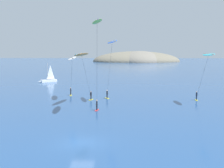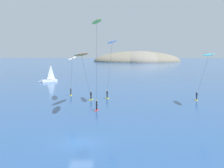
{
  "view_description": "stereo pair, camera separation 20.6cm",
  "coord_description": "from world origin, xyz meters",
  "px_view_note": "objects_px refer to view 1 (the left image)",
  "views": [
    {
      "loc": [
        4.43,
        -28.18,
        9.65
      ],
      "look_at": [
        2.05,
        24.78,
        3.18
      ],
      "focal_mm": 45.0,
      "sensor_mm": 36.0,
      "label": 1
    },
    {
      "loc": [
        4.64,
        -28.17,
        9.65
      ],
      "look_at": [
        2.05,
        24.78,
        3.18
      ],
      "focal_mm": 45.0,
      "sensor_mm": 36.0,
      "label": 2
    }
  ],
  "objects_px": {
    "sailboat_near": "(48,80)",
    "kitesurfer_white": "(72,61)",
    "kitesurfer_lime": "(97,28)",
    "kitesurfer_cyan": "(207,59)",
    "kitesurfer_orange": "(82,58)",
    "kitesurfer_blue": "(112,46)"
  },
  "relations": [
    {
      "from": "kitesurfer_lime",
      "to": "kitesurfer_cyan",
      "type": "bearing_deg",
      "value": 24.78
    },
    {
      "from": "kitesurfer_orange",
      "to": "kitesurfer_white",
      "type": "xyz_separation_m",
      "value": [
        -2.77,
        5.11,
        -0.76
      ]
    },
    {
      "from": "kitesurfer_blue",
      "to": "kitesurfer_cyan",
      "type": "distance_m",
      "value": 16.83
    },
    {
      "from": "kitesurfer_cyan",
      "to": "kitesurfer_orange",
      "type": "bearing_deg",
      "value": -178.42
    },
    {
      "from": "kitesurfer_blue",
      "to": "kitesurfer_white",
      "type": "xyz_separation_m",
      "value": [
        -7.78,
        2.66,
        -2.71
      ]
    },
    {
      "from": "kitesurfer_orange",
      "to": "kitesurfer_white",
      "type": "bearing_deg",
      "value": 118.43
    },
    {
      "from": "kitesurfer_orange",
      "to": "kitesurfer_white",
      "type": "height_order",
      "value": "kitesurfer_orange"
    },
    {
      "from": "kitesurfer_orange",
      "to": "kitesurfer_white",
      "type": "relative_size",
      "value": 1.03
    },
    {
      "from": "kitesurfer_orange",
      "to": "sailboat_near",
      "type": "bearing_deg",
      "value": 114.56
    },
    {
      "from": "kitesurfer_lime",
      "to": "kitesurfer_cyan",
      "type": "distance_m",
      "value": 20.59
    },
    {
      "from": "kitesurfer_white",
      "to": "kitesurfer_orange",
      "type": "bearing_deg",
      "value": -61.57
    },
    {
      "from": "kitesurfer_cyan",
      "to": "kitesurfer_white",
      "type": "height_order",
      "value": "kitesurfer_cyan"
    },
    {
      "from": "kitesurfer_orange",
      "to": "kitesurfer_blue",
      "type": "bearing_deg",
      "value": 26.09
    },
    {
      "from": "sailboat_near",
      "to": "kitesurfer_blue",
      "type": "xyz_separation_m",
      "value": [
        20.75,
        -31.97,
        9.63
      ]
    },
    {
      "from": "kitesurfer_orange",
      "to": "kitesurfer_cyan",
      "type": "bearing_deg",
      "value": 1.58
    },
    {
      "from": "kitesurfer_white",
      "to": "kitesurfer_blue",
      "type": "bearing_deg",
      "value": -18.84
    },
    {
      "from": "sailboat_near",
      "to": "kitesurfer_orange",
      "type": "height_order",
      "value": "kitesurfer_orange"
    },
    {
      "from": "sailboat_near",
      "to": "kitesurfer_white",
      "type": "xyz_separation_m",
      "value": [
        12.97,
        -29.32,
        6.91
      ]
    },
    {
      "from": "sailboat_near",
      "to": "kitesurfer_blue",
      "type": "height_order",
      "value": "kitesurfer_blue"
    },
    {
      "from": "kitesurfer_blue",
      "to": "kitesurfer_cyan",
      "type": "relative_size",
      "value": 1.26
    },
    {
      "from": "kitesurfer_cyan",
      "to": "sailboat_near",
      "type": "bearing_deg",
      "value": 137.81
    },
    {
      "from": "kitesurfer_white",
      "to": "sailboat_near",
      "type": "bearing_deg",
      "value": 113.86
    }
  ]
}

